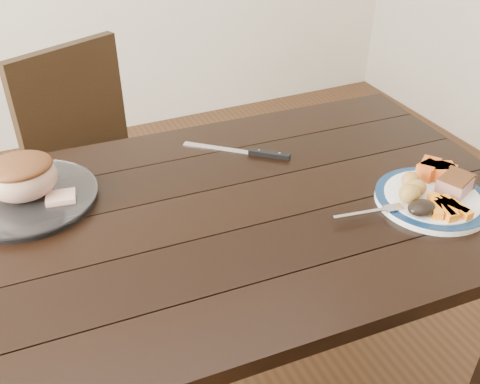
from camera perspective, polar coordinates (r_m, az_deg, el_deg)
name	(u,v)px	position (r m, az deg, el deg)	size (l,w,h in m)	color
dining_table	(208,242)	(1.36, -3.43, -5.34)	(1.64, 0.97, 0.75)	black
chair_far	(98,164)	(2.00, -14.89, 2.93)	(0.56, 0.56, 0.93)	black
dinner_plate	(432,199)	(1.42, 19.76, -0.76)	(0.28, 0.28, 0.02)	white
plate_rim	(432,197)	(1.41, 19.83, -0.47)	(0.28, 0.28, 0.02)	#0E2646
serving_platter	(28,199)	(1.43, -21.69, -0.73)	(0.33, 0.33, 0.02)	white
pork_slice	(455,185)	(1.44, 21.96, 0.75)	(0.08, 0.07, 0.04)	tan
roasted_potatoes	(412,188)	(1.38, 17.89, 0.44)	(0.10, 0.10, 0.05)	gold
carrot_batons	(448,208)	(1.36, 21.29, -1.57)	(0.09, 0.11, 0.02)	orange
pumpkin_wedges	(437,171)	(1.48, 20.23, 2.16)	(0.10, 0.11, 0.04)	orange
dark_mushroom	(422,208)	(1.33, 18.80, -1.59)	(0.07, 0.05, 0.03)	black
fork	(373,212)	(1.31, 14.05, -2.04)	(0.18, 0.05, 0.00)	silver
roast_joint	(22,178)	(1.40, -22.22, 1.38)	(0.17, 0.14, 0.11)	tan
cut_slice	(61,198)	(1.38, -18.56, -0.62)	(0.07, 0.06, 0.02)	tan
carving_knife	(256,153)	(1.54, 1.70, 4.23)	(0.26, 0.23, 0.01)	silver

